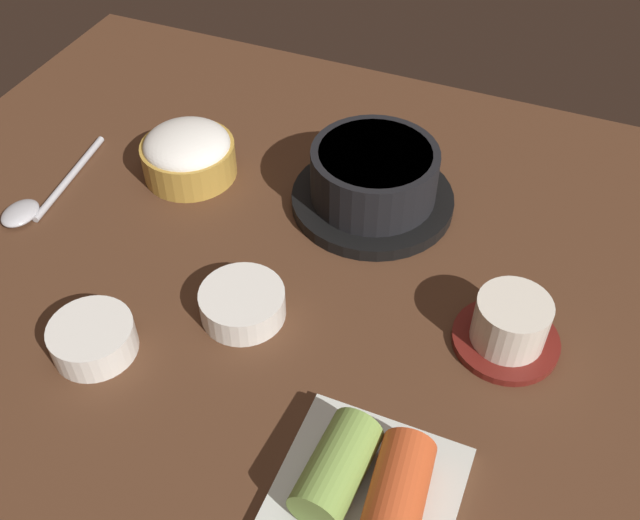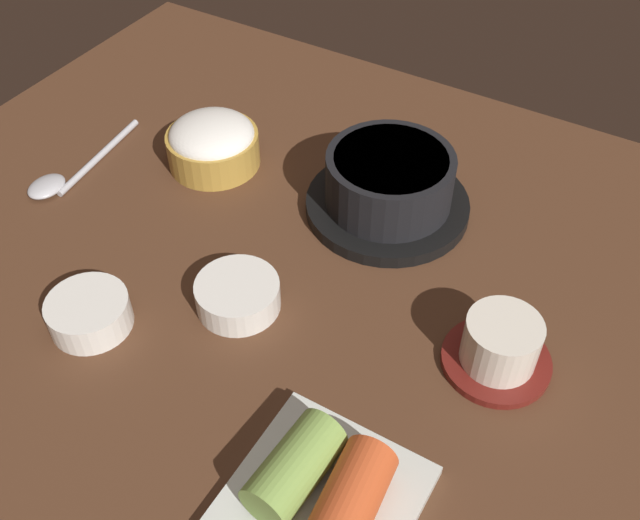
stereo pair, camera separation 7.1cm
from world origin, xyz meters
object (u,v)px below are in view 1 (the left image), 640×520
rice_bowl (188,153)px  spoon (37,201)px  kimchi_plate (366,486)px  tea_cup_with_saucer (510,325)px  banchan_cup_center (242,303)px  stone_pot (374,180)px  side_bowl_near (93,338)px

rice_bowl → spoon: rice_bowl is taller
rice_bowl → spoon: 17.56cm
kimchi_plate → spoon: 49.46cm
tea_cup_with_saucer → kimchi_plate: (-6.73, -19.48, -0.43)cm
banchan_cup_center → kimchi_plate: bearing=-37.7°
spoon → rice_bowl: bearing=41.8°
tea_cup_with_saucer → banchan_cup_center: size_ratio=1.21×
kimchi_plate → spoon: (-45.73, 18.77, -1.50)cm
stone_pot → banchan_cup_center: size_ratio=2.20×
stone_pot → kimchi_plate: bearing=-71.3°
banchan_cup_center → side_bowl_near: 13.94cm
kimchi_plate → side_bowl_near: bearing=171.2°
tea_cup_with_saucer → stone_pot: bearing=142.7°
kimchi_plate → spoon: size_ratio=0.80×
tea_cup_with_saucer → side_bowl_near: 37.85cm
rice_bowl → stone_pot: bearing=7.4°
tea_cup_with_saucer → spoon: (-52.46, -0.70, -1.92)cm
banchan_cup_center → side_bowl_near: side_bowl_near is taller
tea_cup_with_saucer → rice_bowl: bearing=164.6°
rice_bowl → kimchi_plate: 44.68cm
rice_bowl → kimchi_plate: size_ratio=0.77×
stone_pot → kimchi_plate: 35.05cm
stone_pot → spoon: bearing=-157.4°
kimchi_plate → side_bowl_near: kimchi_plate is taller
banchan_cup_center → rice_bowl: bearing=132.2°
banchan_cup_center → spoon: bearing=169.2°
rice_bowl → banchan_cup_center: 23.00cm
rice_bowl → side_bowl_near: 26.49cm
tea_cup_with_saucer → kimchi_plate: bearing=-109.1°
stone_pot → kimchi_plate: (11.24, -33.17, -1.38)cm
banchan_cup_center → stone_pot: bearing=72.9°
stone_pot → spoon: size_ratio=1.02×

